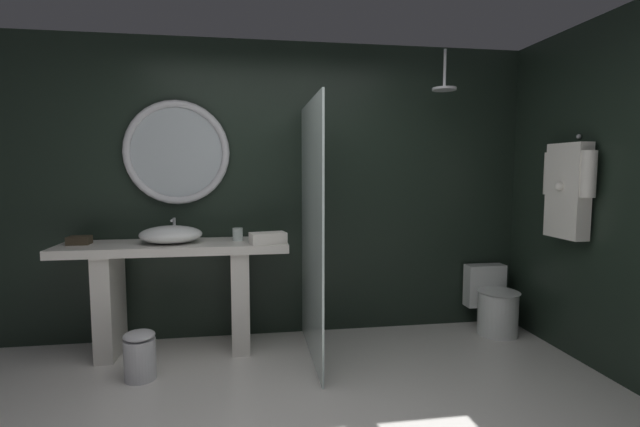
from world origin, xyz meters
name	(u,v)px	position (x,y,z in m)	size (l,w,h in m)	color
back_wall_panel	(274,190)	(0.00, 1.90, 1.30)	(4.80, 0.10, 2.60)	black
side_wall_right	(604,195)	(2.35, 0.76, 1.30)	(0.10, 2.47, 2.60)	black
vanity_counter	(176,281)	(-0.82, 1.57, 0.58)	(1.80, 0.53, 0.90)	silver
vessel_sink	(171,234)	(-0.85, 1.55, 0.97)	(0.49, 0.40, 0.19)	white
tumbler_cup	(238,234)	(-0.32, 1.60, 0.95)	(0.08, 0.08, 0.11)	silver
tissue_box	(79,240)	(-1.56, 1.60, 0.93)	(0.16, 0.13, 0.06)	#3D3323
round_wall_mirror	(177,152)	(-0.82, 1.81, 1.63)	(0.88, 0.06, 0.88)	silver
shower_glass_panel	(311,231)	(0.25, 1.28, 1.01)	(0.02, 1.14, 2.01)	silver
rain_shower_head	(444,85)	(1.43, 1.53, 2.20)	(0.20, 0.20, 0.34)	silver
hanging_bathrobe	(568,188)	(2.21, 0.97, 1.35)	(0.20, 0.53, 0.80)	silver
toilet	(494,304)	(1.98, 1.57, 0.26)	(0.37, 0.52, 0.59)	white
waste_bin	(140,355)	(-1.01, 1.07, 0.18)	(0.22, 0.22, 0.35)	silver
folded_hand_towel	(268,238)	(-0.08, 1.40, 0.94)	(0.28, 0.15, 0.09)	silver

